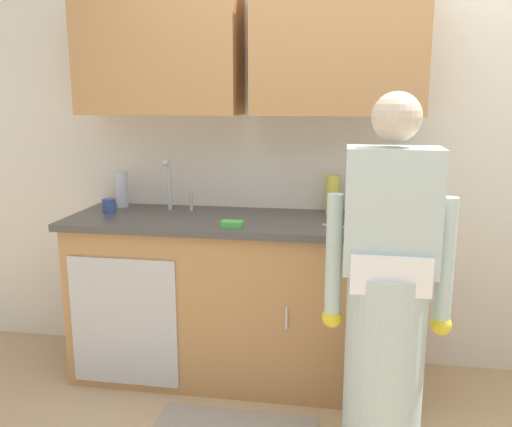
# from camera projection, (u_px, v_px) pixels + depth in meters

# --- Properties ---
(kitchen_wall_with_uppers) EXTENTS (4.80, 0.44, 2.70)m
(kitchen_wall_with_uppers) POSITION_uv_depth(u_px,v_px,m) (322.00, 119.00, 3.13)
(kitchen_wall_with_uppers) COLOR silver
(kitchen_wall_with_uppers) RESTS_ON ground
(counter_cabinet) EXTENTS (1.90, 0.62, 0.90)m
(counter_cabinet) POSITION_uv_depth(u_px,v_px,m) (242.00, 301.00, 3.13)
(counter_cabinet) COLOR #B27F4C
(counter_cabinet) RESTS_ON ground
(countertop) EXTENTS (1.96, 0.66, 0.04)m
(countertop) POSITION_uv_depth(u_px,v_px,m) (243.00, 221.00, 3.03)
(countertop) COLOR #474442
(countertop) RESTS_ON counter_cabinet
(sink) EXTENTS (0.50, 0.36, 0.35)m
(sink) POSITION_uv_depth(u_px,v_px,m) (169.00, 217.00, 3.10)
(sink) COLOR #B7BABF
(sink) RESTS_ON counter_cabinet
(person_at_sink) EXTENTS (0.55, 0.34, 1.62)m
(person_at_sink) POSITION_uv_depth(u_px,v_px,m) (386.00, 314.00, 2.32)
(person_at_sink) COLOR white
(person_at_sink) RESTS_ON ground
(bottle_water_short) EXTENTS (0.07, 0.07, 0.21)m
(bottle_water_short) POSITION_uv_depth(u_px,v_px,m) (122.00, 189.00, 3.31)
(bottle_water_short) COLOR silver
(bottle_water_short) RESTS_ON countertop
(bottle_water_tall) EXTENTS (0.08, 0.08, 0.22)m
(bottle_water_tall) POSITION_uv_depth(u_px,v_px,m) (332.00, 194.00, 3.12)
(bottle_water_tall) COLOR #D8D14C
(bottle_water_tall) RESTS_ON countertop
(bottle_soap) EXTENTS (0.08, 0.08, 0.22)m
(bottle_soap) POSITION_uv_depth(u_px,v_px,m) (383.00, 196.00, 3.06)
(bottle_soap) COLOR #334CB2
(bottle_soap) RESTS_ON countertop
(cup_by_sink) EXTENTS (0.08, 0.08, 0.08)m
(cup_by_sink) POSITION_uv_depth(u_px,v_px,m) (109.00, 206.00, 3.15)
(cup_by_sink) COLOR #33478C
(cup_by_sink) RESTS_ON countertop
(knife_on_counter) EXTENTS (0.24, 0.08, 0.01)m
(knife_on_counter) POSITION_uv_depth(u_px,v_px,m) (345.00, 227.00, 2.81)
(knife_on_counter) COLOR silver
(knife_on_counter) RESTS_ON countertop
(sponge) EXTENTS (0.11, 0.07, 0.03)m
(sponge) POSITION_uv_depth(u_px,v_px,m) (232.00, 224.00, 2.82)
(sponge) COLOR #4CBF4C
(sponge) RESTS_ON countertop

